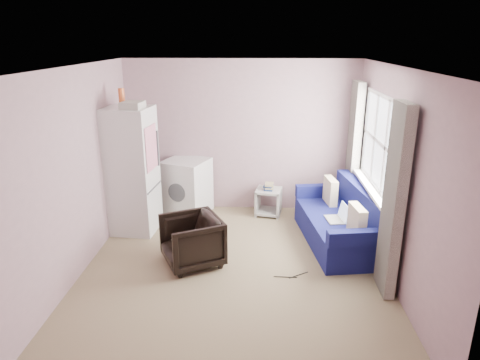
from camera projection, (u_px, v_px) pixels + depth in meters
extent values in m
cube|color=#867557|center=(234.00, 270.00, 5.46)|extent=(3.80, 4.20, 0.02)
cube|color=silver|center=(233.00, 66.00, 4.66)|extent=(3.80, 4.20, 0.02)
cube|color=#A4818B|center=(241.00, 137.00, 7.06)|extent=(3.80, 0.02, 2.50)
cube|color=#A4818B|center=(215.00, 266.00, 3.06)|extent=(3.80, 0.02, 2.50)
cube|color=#A4818B|center=(75.00, 174.00, 5.15)|extent=(0.02, 4.20, 2.50)
cube|color=#A4818B|center=(397.00, 178.00, 4.98)|extent=(0.02, 4.20, 2.50)
cube|color=white|center=(381.00, 143.00, 5.56)|extent=(0.01, 1.60, 1.20)
imported|color=black|center=(192.00, 239.00, 5.48)|extent=(0.89, 0.91, 0.71)
cube|color=silver|center=(132.00, 171.00, 6.30)|extent=(0.70, 0.70, 1.88)
cube|color=#3F4045|center=(155.00, 187.00, 6.34)|extent=(0.07, 0.60, 0.02)
cube|color=#3F4045|center=(158.00, 148.00, 6.39)|extent=(0.02, 0.03, 0.54)
cube|color=silver|center=(151.00, 148.00, 6.11)|extent=(0.05, 0.45, 0.64)
cylinder|color=orange|center=(122.00, 97.00, 6.03)|extent=(0.09, 0.09, 0.26)
cube|color=#A8A79E|center=(132.00, 105.00, 5.87)|extent=(0.31, 0.35, 0.10)
cube|color=silver|center=(187.00, 187.00, 7.08)|extent=(0.83, 0.83, 0.92)
cube|color=#3F4045|center=(185.00, 162.00, 6.93)|extent=(0.77, 0.76, 0.05)
cylinder|color=#3F4045|center=(177.00, 193.00, 6.79)|extent=(0.29, 0.13, 0.30)
cube|color=#A0A19D|center=(269.00, 190.00, 7.02)|extent=(0.47, 0.47, 0.04)
cube|color=#A0A19D|center=(268.00, 211.00, 7.13)|extent=(0.47, 0.47, 0.04)
cube|color=#A0A19D|center=(258.00, 201.00, 7.12)|extent=(0.11, 0.40, 0.44)
cube|color=#A0A19D|center=(279.00, 203.00, 7.04)|extent=(0.11, 0.40, 0.44)
cube|color=navy|center=(269.00, 189.00, 7.01)|extent=(0.17, 0.22, 0.03)
cube|color=tan|center=(269.00, 187.00, 7.00)|extent=(0.15, 0.21, 0.03)
cube|color=navy|center=(268.00, 186.00, 7.00)|extent=(0.18, 0.22, 0.03)
cube|color=tan|center=(269.00, 184.00, 6.97)|extent=(0.15, 0.21, 0.03)
cube|color=navy|center=(337.00, 230.00, 6.11)|extent=(1.08, 1.86, 0.39)
cube|color=navy|center=(362.00, 202.00, 6.01)|extent=(0.43, 1.77, 0.43)
cube|color=navy|center=(361.00, 238.00, 5.21)|extent=(0.84, 0.26, 0.20)
cube|color=navy|center=(322.00, 191.00, 6.82)|extent=(0.84, 0.26, 0.20)
cube|color=beige|center=(357.00, 221.00, 5.45)|extent=(0.17, 0.40, 0.39)
cube|color=beige|center=(330.00, 191.00, 6.52)|extent=(0.17, 0.40, 0.39)
cube|color=#A0A19D|center=(335.00, 220.00, 5.94)|extent=(0.27, 0.35, 0.02)
cube|color=silver|center=(344.00, 212.00, 5.92)|extent=(0.11, 0.33, 0.21)
cube|color=white|center=(371.00, 189.00, 5.76)|extent=(0.14, 1.70, 0.04)
cube|color=white|center=(375.00, 187.00, 5.75)|extent=(0.02, 1.68, 0.05)
cube|color=white|center=(380.00, 143.00, 5.56)|extent=(0.02, 1.68, 0.05)
cube|color=white|center=(385.00, 97.00, 5.37)|extent=(0.02, 1.68, 0.05)
cube|color=white|center=(399.00, 160.00, 4.80)|extent=(0.02, 0.05, 1.20)
cube|color=white|center=(385.00, 148.00, 5.31)|extent=(0.02, 0.05, 1.20)
cube|color=white|center=(375.00, 139.00, 5.82)|extent=(0.02, 0.05, 1.20)
cube|color=white|center=(366.00, 131.00, 6.32)|extent=(0.02, 0.05, 1.20)
cube|color=beige|center=(394.00, 202.00, 4.67)|extent=(0.12, 0.46, 2.18)
cube|color=beige|center=(353.00, 152.00, 6.72)|extent=(0.12, 0.46, 2.18)
cylinder|color=black|center=(298.00, 275.00, 5.31)|extent=(0.25, 0.17, 0.01)
cylinder|color=black|center=(285.00, 277.00, 5.26)|extent=(0.29, 0.02, 0.01)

